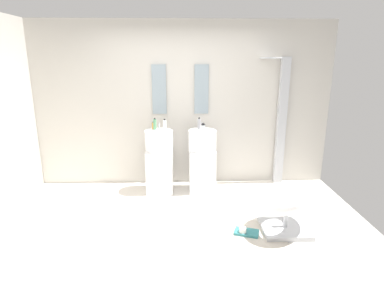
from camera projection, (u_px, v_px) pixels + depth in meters
The scene contains 17 objects.
ground_plane at pixel (181, 233), 3.85m from camera, with size 4.80×3.60×0.04m, color silver.
rear_partition at pixel (181, 105), 5.08m from camera, with size 4.80×0.10×2.60m, color beige.
pedestal_sink_left at pixel (160, 161), 4.89m from camera, with size 0.42×0.42×1.07m.
pedestal_sink_right at pixel (202, 160), 4.91m from camera, with size 0.42×0.42×1.07m.
vanity_mirror_left at pixel (159, 89), 4.94m from camera, with size 0.22×0.03×0.76m, color #8C9EA8.
vanity_mirror_right at pixel (201, 89), 4.96m from camera, with size 0.22×0.03×0.76m, color #8C9EA8.
shower_column at pixel (281, 119), 5.07m from camera, with size 0.49×0.24×2.05m.
lounge_chair at pixel (287, 205), 3.76m from camera, with size 1.10×1.10×0.65m.
area_rug at pixel (235, 236), 3.74m from camera, with size 1.16×0.71×0.01m, color beige.
magazine_teal at pixel (247, 232), 3.78m from camera, with size 0.28×0.17×0.03m, color teal.
coffee_mug at pixel (243, 231), 3.75m from camera, with size 0.09×0.09×0.09m, color white.
soap_bottle_green at pixel (155, 124), 4.82m from camera, with size 0.05×0.05×0.18m.
soap_bottle_grey at pixel (199, 124), 4.85m from camera, with size 0.05×0.05×0.18m.
soap_bottle_white at pixel (165, 124), 4.87m from camera, with size 0.05×0.05×0.16m.
soap_bottle_black at pixel (203, 128), 4.65m from camera, with size 0.06×0.06×0.14m.
soap_bottle_amber at pixel (154, 126), 4.86m from camera, with size 0.06×0.06×0.12m.
soap_bottle_clear at pixel (203, 129), 4.64m from camera, with size 0.06×0.06×0.13m.
Camera 1 is at (0.02, -3.42, 2.05)m, focal length 29.62 mm.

